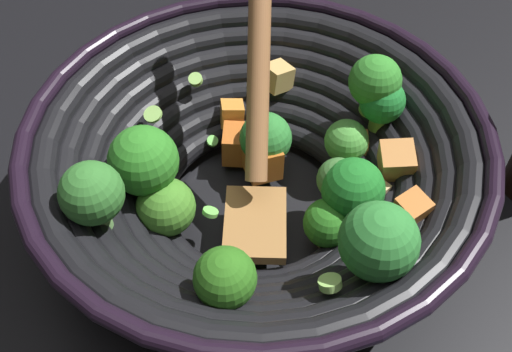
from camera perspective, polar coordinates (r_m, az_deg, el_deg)
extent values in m
plane|color=black|center=(0.54, 0.06, -3.51)|extent=(4.00, 4.00, 0.00)
cylinder|color=black|center=(0.54, 0.06, -3.19)|extent=(0.14, 0.14, 0.01)
torus|color=black|center=(0.52, 0.06, -2.11)|extent=(0.19, 0.19, 0.02)
torus|color=black|center=(0.51, 0.06, -1.32)|extent=(0.22, 0.22, 0.02)
torus|color=black|center=(0.51, 0.06, -0.50)|extent=(0.25, 0.25, 0.02)
torus|color=black|center=(0.50, 0.06, 0.35)|extent=(0.27, 0.27, 0.02)
torus|color=black|center=(0.49, 0.07, 1.22)|extent=(0.30, 0.30, 0.02)
torus|color=black|center=(0.48, 0.07, 2.13)|extent=(0.33, 0.33, 0.02)
torus|color=black|center=(0.47, 0.07, 3.07)|extent=(0.35, 0.35, 0.02)
torus|color=black|center=(0.46, 0.07, 4.05)|extent=(0.37, 0.37, 0.01)
cylinder|color=#5D8E4C|center=(0.46, -14.59, -3.97)|extent=(0.03, 0.02, 0.02)
sphere|color=#32742E|center=(0.43, -15.37, -1.59)|extent=(0.05, 0.05, 0.05)
cylinder|color=#79B847|center=(0.54, 11.47, 4.90)|extent=(0.02, 0.02, 0.02)
sphere|color=#1C742B|center=(0.52, 11.92, 7.00)|extent=(0.04, 0.04, 0.04)
cylinder|color=#69AA51|center=(0.51, -8.23, -4.68)|extent=(0.02, 0.02, 0.01)
sphere|color=#438328|center=(0.49, -8.56, -2.93)|extent=(0.05, 0.05, 0.05)
cylinder|color=#619845|center=(0.51, 7.57, -2.07)|extent=(0.01, 0.01, 0.02)
sphere|color=#3C7434|center=(0.49, 7.87, -0.20)|extent=(0.04, 0.04, 0.04)
cylinder|color=#5B9743|center=(0.54, 8.29, 1.52)|extent=(0.02, 0.01, 0.02)
sphere|color=#49973B|center=(0.53, 8.59, 3.31)|extent=(0.04, 0.04, 0.04)
cylinder|color=#87B548|center=(0.55, 0.48, 1.74)|extent=(0.03, 0.03, 0.02)
sphere|color=#2E8034|center=(0.53, 0.49, 3.67)|extent=(0.05, 0.05, 0.05)
cylinder|color=#8BB450|center=(0.51, 6.62, -5.98)|extent=(0.02, 0.02, 0.01)
sphere|color=#286F1D|center=(0.49, 6.86, -4.46)|extent=(0.04, 0.04, 0.04)
cylinder|color=#589438|center=(0.43, 10.95, -8.43)|extent=(0.03, 0.03, 0.02)
sphere|color=#2E7F34|center=(0.40, 11.59, -6.11)|extent=(0.05, 0.05, 0.05)
cylinder|color=#7BBA46|center=(0.53, 10.81, 6.66)|extent=(0.02, 0.03, 0.02)
sphere|color=#31852A|center=(0.52, 11.25, 8.85)|extent=(0.04, 0.04, 0.04)
cylinder|color=#68A34C|center=(0.51, -10.12, -1.10)|extent=(0.03, 0.03, 0.02)
sphere|color=#2D7F24|center=(0.48, -10.66, 1.45)|extent=(0.06, 0.06, 0.06)
cylinder|color=#5B993E|center=(0.51, 8.80, -3.34)|extent=(0.03, 0.03, 0.02)
sphere|color=#1C7024|center=(0.48, 9.22, -1.24)|extent=(0.05, 0.05, 0.05)
cylinder|color=#86C146|center=(0.42, -2.53, -11.33)|extent=(0.03, 0.03, 0.01)
sphere|color=#2C6B1A|center=(0.40, -2.65, -9.71)|extent=(0.04, 0.04, 0.04)
cube|color=#C8702D|center=(0.45, 14.68, -3.03)|extent=(0.03, 0.03, 0.02)
cube|color=#C86324|center=(0.55, -1.60, 3.04)|extent=(0.03, 0.03, 0.03)
cube|color=#C57E3E|center=(0.50, 13.22, 1.37)|extent=(0.03, 0.04, 0.03)
cube|color=tan|center=(0.57, 1.70, 9.47)|extent=(0.03, 0.03, 0.03)
cube|color=gold|center=(0.54, 9.47, 2.99)|extent=(0.02, 0.03, 0.03)
cube|color=#BD6322|center=(0.53, 0.47, 1.52)|extent=(0.04, 0.04, 0.03)
cube|color=#DBAE75|center=(0.50, 10.83, -1.27)|extent=(0.03, 0.03, 0.02)
cube|color=orange|center=(0.56, -2.31, 5.95)|extent=(0.03, 0.03, 0.03)
cylinder|color=#99D166|center=(0.52, -9.78, 5.80)|extent=(0.02, 0.02, 0.01)
cylinder|color=#99D166|center=(0.40, 7.06, -10.07)|extent=(0.02, 0.02, 0.01)
cylinder|color=#99D166|center=(0.55, -5.77, 9.12)|extent=(0.01, 0.01, 0.01)
cylinder|color=#56B247|center=(0.44, -1.72, -7.92)|extent=(0.01, 0.01, 0.01)
cylinder|color=#99D166|center=(0.53, 12.79, 7.01)|extent=(0.01, 0.01, 0.00)
cylinder|color=#6BC651|center=(0.48, -4.36, -3.45)|extent=(0.02, 0.02, 0.01)
cylinder|color=#56B247|center=(0.44, 10.41, -6.86)|extent=(0.02, 0.02, 0.01)
cylinder|color=#99D166|center=(0.51, 9.89, 0.65)|extent=(0.02, 0.02, 0.01)
cylinder|color=#6BC651|center=(0.56, -4.17, 3.33)|extent=(0.02, 0.02, 0.01)
cube|color=#9E6B38|center=(0.49, -0.08, -4.57)|extent=(0.06, 0.08, 0.01)
cylinder|color=#A56B40|center=(0.48, 0.30, 12.84)|extent=(0.04, 0.17, 0.17)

